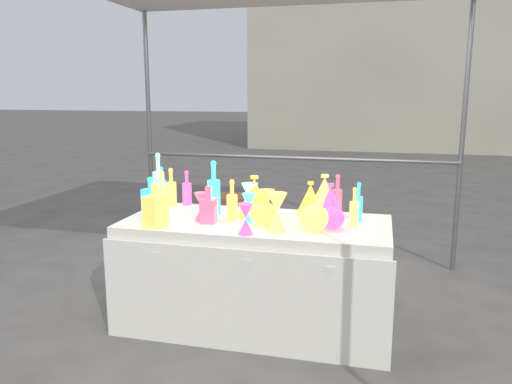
% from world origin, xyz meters
% --- Properties ---
extents(ground, '(80.00, 80.00, 0.00)m').
position_xyz_m(ground, '(0.00, 0.00, 0.00)').
color(ground, slate).
rests_on(ground, ground).
extents(display_table, '(1.84, 0.83, 0.75)m').
position_xyz_m(display_table, '(0.00, -0.01, 0.37)').
color(display_table, white).
rests_on(display_table, ground).
extents(background_building, '(14.00, 6.00, 6.00)m').
position_xyz_m(background_building, '(4.00, 14.00, 3.00)').
color(background_building, beige).
rests_on(background_building, ground).
extents(cardboard_box_closed, '(0.65, 0.51, 0.44)m').
position_xyz_m(cardboard_box_closed, '(-0.87, 2.25, 0.22)').
color(cardboard_box_closed, '#AA754C').
rests_on(cardboard_box_closed, ground).
extents(cardboard_box_flat, '(0.83, 0.73, 0.06)m').
position_xyz_m(cardboard_box_flat, '(0.54, 2.95, 0.03)').
color(cardboard_box_flat, '#AA754C').
rests_on(cardboard_box_flat, ground).
extents(bottle_0, '(0.10, 0.10, 0.30)m').
position_xyz_m(bottle_0, '(-0.74, 0.27, 0.90)').
color(bottle_0, '#E51548').
rests_on(bottle_0, display_table).
extents(bottle_1, '(0.08, 0.08, 0.29)m').
position_xyz_m(bottle_1, '(-0.85, 0.35, 0.90)').
color(bottle_1, '#198B19').
rests_on(bottle_1, display_table).
extents(bottle_3, '(0.09, 0.09, 0.27)m').
position_xyz_m(bottle_3, '(-0.64, 0.35, 0.89)').
color(bottle_3, '#1E4BB2').
rests_on(bottle_3, display_table).
extents(bottle_4, '(0.10, 0.10, 0.32)m').
position_xyz_m(bottle_4, '(-0.69, -0.01, 0.91)').
color(bottle_4, '#137C5E').
rests_on(bottle_4, display_table).
extents(bottle_5, '(0.12, 0.12, 0.41)m').
position_xyz_m(bottle_5, '(-0.85, 0.30, 0.95)').
color(bottle_5, '#BA2566').
rests_on(bottle_5, display_table).
extents(bottle_6, '(0.08, 0.08, 0.28)m').
position_xyz_m(bottle_6, '(-0.16, -0.03, 0.89)').
color(bottle_6, '#E51548').
rests_on(bottle_6, display_table).
extents(bottle_7, '(0.11, 0.11, 0.39)m').
position_xyz_m(bottle_7, '(-0.34, 0.12, 0.94)').
color(bottle_7, '#198B19').
rests_on(bottle_7, display_table).
extents(decanter_0, '(0.16, 0.16, 0.29)m').
position_xyz_m(decanter_0, '(-0.59, -0.31, 0.90)').
color(decanter_0, '#E51548').
rests_on(decanter_0, display_table).
extents(decanter_1, '(0.11, 0.11, 0.25)m').
position_xyz_m(decanter_1, '(-0.30, -0.13, 0.88)').
color(decanter_1, '#FF5C1A').
rests_on(decanter_1, display_table).
extents(decanter_2, '(0.14, 0.14, 0.26)m').
position_xyz_m(decanter_2, '(-0.81, 0.07, 0.88)').
color(decanter_2, '#198B19').
rests_on(decanter_2, display_table).
extents(hourglass_0, '(0.11, 0.11, 0.19)m').
position_xyz_m(hourglass_0, '(-0.36, -0.08, 0.85)').
color(hourglass_0, '#FF5C1A').
rests_on(hourglass_0, display_table).
extents(hourglass_1, '(0.10, 0.10, 0.19)m').
position_xyz_m(hourglass_1, '(0.02, -0.34, 0.85)').
color(hourglass_1, '#1E4BB2').
rests_on(hourglass_1, display_table).
extents(hourglass_2, '(0.14, 0.14, 0.25)m').
position_xyz_m(hourglass_2, '(0.19, -0.23, 0.87)').
color(hourglass_2, '#137C5E').
rests_on(hourglass_2, display_table).
extents(hourglass_3, '(0.14, 0.14, 0.24)m').
position_xyz_m(hourglass_3, '(-0.07, 0.11, 0.87)').
color(hourglass_3, '#BA2566').
rests_on(hourglass_3, display_table).
extents(hourglass_4, '(0.13, 0.13, 0.23)m').
position_xyz_m(hourglass_4, '(0.08, -0.07, 0.87)').
color(hourglass_4, '#E51548').
rests_on(hourglass_4, display_table).
extents(hourglass_5, '(0.11, 0.11, 0.20)m').
position_xyz_m(hourglass_5, '(-0.03, -0.05, 0.85)').
color(hourglass_5, '#198B19').
rests_on(hourglass_5, display_table).
extents(globe_0, '(0.22, 0.22, 0.14)m').
position_xyz_m(globe_0, '(0.07, -0.09, 0.82)').
color(globe_0, '#E51548').
rests_on(globe_0, display_table).
extents(globe_1, '(0.22, 0.22, 0.15)m').
position_xyz_m(globe_1, '(0.42, -0.15, 0.82)').
color(globe_1, '#137C5E').
rests_on(globe_1, display_table).
extents(globe_3, '(0.20, 0.20, 0.13)m').
position_xyz_m(globe_3, '(0.53, -0.09, 0.81)').
color(globe_3, '#1E4BB2').
rests_on(globe_3, display_table).
extents(lampshade_0, '(0.26, 0.26, 0.29)m').
position_xyz_m(lampshade_0, '(-0.04, 0.10, 0.90)').
color(lampshade_0, '#B9D22C').
rests_on(lampshade_0, display_table).
extents(lampshade_1, '(0.22, 0.22, 0.24)m').
position_xyz_m(lampshade_1, '(0.33, 0.28, 0.87)').
color(lampshade_1, '#B9D22C').
rests_on(lampshade_1, display_table).
extents(lampshade_2, '(0.24, 0.24, 0.24)m').
position_xyz_m(lampshade_2, '(0.48, 0.23, 0.87)').
color(lampshade_2, '#1E4BB2').
rests_on(lampshade_2, display_table).
extents(lampshade_3, '(0.28, 0.28, 0.29)m').
position_xyz_m(lampshade_3, '(0.43, 0.28, 0.90)').
color(lampshade_3, '#137C5E').
rests_on(lampshade_3, display_table).
extents(bottle_8, '(0.07, 0.07, 0.27)m').
position_xyz_m(bottle_8, '(0.67, 0.16, 0.88)').
color(bottle_8, '#198B19').
rests_on(bottle_8, display_table).
extents(bottle_9, '(0.08, 0.08, 0.30)m').
position_xyz_m(bottle_9, '(0.52, 0.27, 0.90)').
color(bottle_9, '#FF5C1A').
rests_on(bottle_9, display_table).
extents(bottle_11, '(0.07, 0.07, 0.26)m').
position_xyz_m(bottle_11, '(0.65, -0.00, 0.88)').
color(bottle_11, '#137C5E').
rests_on(bottle_11, display_table).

